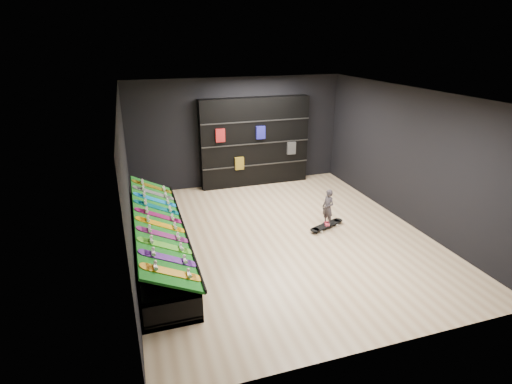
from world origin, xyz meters
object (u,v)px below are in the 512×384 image
object	(u,v)px
display_rack	(159,243)
child	(327,214)
floor_skateboard	(327,226)
back_shelving	(255,142)

from	to	relation	value
display_rack	child	xyz separation A→B (m)	(3.66, 0.04, 0.09)
display_rack	floor_skateboard	size ratio (longest dim) A/B	4.59
display_rack	back_shelving	bearing A→B (deg)	47.83
display_rack	floor_skateboard	world-z (taller)	display_rack
display_rack	floor_skateboard	xyz separation A→B (m)	(3.66, 0.04, -0.20)
back_shelving	floor_skateboard	world-z (taller)	back_shelving
child	floor_skateboard	bearing A→B (deg)	0.00
display_rack	child	size ratio (longest dim) A/B	9.10
back_shelving	display_rack	bearing A→B (deg)	-132.17
floor_skateboard	child	size ratio (longest dim) A/B	1.98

